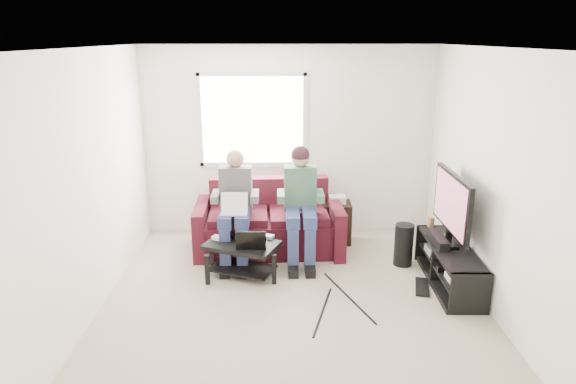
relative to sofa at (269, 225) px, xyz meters
The scene contains 26 objects.
floor 1.61m from the sofa, 79.82° to the right, with size 4.50×4.50×0.00m, color #BFAC94.
ceiling 2.76m from the sofa, 79.82° to the right, with size 4.50×4.50×0.00m, color white.
wall_back 1.23m from the sofa, 68.36° to the left, with size 4.50×4.50×0.00m, color white.
wall_front 3.93m from the sofa, 85.81° to the right, with size 4.50×4.50×0.00m, color white.
wall_left 2.51m from the sofa, 138.03° to the right, with size 4.50×4.50×0.00m, color white.
wall_right 2.92m from the sofa, 34.21° to the right, with size 4.50×4.50×0.00m, color white.
window 1.46m from the sofa, 108.01° to the left, with size 1.48×0.04×1.28m.
sofa is the anchor object (origin of this frame).
person_left 0.68m from the sofa, 139.44° to the right, with size 0.40×0.71×1.37m.
person_right 0.71m from the sofa, 38.86° to the right, with size 0.40×0.71×1.42m.
laptop_silver 0.78m from the sofa, 127.03° to the right, with size 0.32×0.22×0.24m, color silver, non-canonical shape.
coffee_table 0.86m from the sofa, 110.55° to the right, with size 0.94×0.77×0.41m.
laptop_black 0.92m from the sofa, 101.55° to the right, with size 0.34×0.24×0.24m, color black, non-canonical shape.
controller_a 0.90m from the sofa, 130.45° to the right, with size 0.14×0.09×0.04m, color silver.
controller_b 0.74m from the sofa, 122.82° to the right, with size 0.14×0.09×0.04m, color black.
controller_c 0.66m from the sofa, 90.00° to the right, with size 0.14×0.09×0.04m, color gray.
tv_stand 2.31m from the sofa, 27.45° to the right, with size 0.45×1.38×0.46m.
tv 2.34m from the sofa, 25.23° to the right, with size 0.12×1.10×0.81m.
soundbar 2.16m from the sofa, 26.56° to the right, with size 0.12×0.50×0.10m, color black.
drink_cup 2.05m from the sofa, 12.25° to the right, with size 0.08×0.08×0.12m, color #9B6D42.
console_white 2.52m from the sofa, 35.56° to the right, with size 0.30×0.22×0.06m, color silver.
console_grey 2.19m from the sofa, 20.45° to the right, with size 0.34×0.26×0.08m, color gray.
console_black 2.33m from the sofa, 28.54° to the right, with size 0.38×0.30×0.07m, color black.
subwoofer 1.74m from the sofa, 17.77° to the right, with size 0.23×0.23×0.52m, color black.
keyboard_floor 2.11m from the sofa, 33.62° to the right, with size 0.15×0.44×0.02m, color black.
end_table 0.94m from the sofa, 13.59° to the left, with size 0.37×0.37×0.66m.
Camera 1 is at (-0.14, -4.76, 2.70)m, focal length 32.00 mm.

